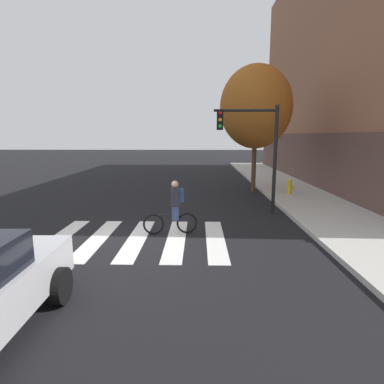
% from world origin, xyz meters
% --- Properties ---
extents(ground_plane, '(120.00, 120.00, 0.00)m').
position_xyz_m(ground_plane, '(0.00, 0.00, 0.00)').
color(ground_plane, black).
extents(crosswalk_stripes, '(5.26, 3.84, 0.01)m').
position_xyz_m(crosswalk_stripes, '(0.21, 0.00, 0.01)').
color(crosswalk_stripes, silver).
rests_on(crosswalk_stripes, ground).
extents(cyclist, '(1.70, 0.39, 1.69)m').
position_xyz_m(cyclist, '(1.30, 0.55, 0.84)').
color(cyclist, black).
rests_on(cyclist, ground).
extents(traffic_light_near, '(2.47, 0.28, 4.20)m').
position_xyz_m(traffic_light_near, '(4.20, 3.30, 2.86)').
color(traffic_light_near, black).
rests_on(traffic_light_near, ground).
extents(fire_hydrant, '(0.33, 0.22, 0.78)m').
position_xyz_m(fire_hydrant, '(6.65, 6.70, 0.53)').
color(fire_hydrant, gold).
rests_on(fire_hydrant, sidewalk).
extents(street_tree_near, '(3.78, 3.78, 6.72)m').
position_xyz_m(street_tree_near, '(5.06, 8.14, 4.54)').
color(street_tree_near, '#4C3823').
rests_on(street_tree_near, ground).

